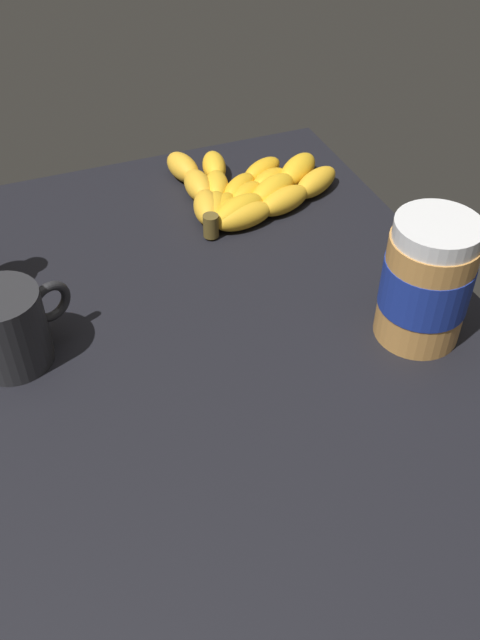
# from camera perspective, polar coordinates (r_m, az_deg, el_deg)

# --- Properties ---
(ground_plane) EXTENTS (0.87, 0.64, 0.04)m
(ground_plane) POSITION_cam_1_polar(r_m,az_deg,el_deg) (0.74, -2.09, -4.48)
(ground_plane) COLOR black
(banana_bunch) EXTENTS (0.21, 0.23, 0.04)m
(banana_bunch) POSITION_cam_1_polar(r_m,az_deg,el_deg) (0.95, 0.33, 10.56)
(banana_bunch) COLOR gold
(banana_bunch) RESTS_ON ground_plane
(peanut_butter_jar) EXTENTS (0.09, 0.09, 0.14)m
(peanut_butter_jar) POSITION_cam_1_polar(r_m,az_deg,el_deg) (0.73, 15.10, 3.05)
(peanut_butter_jar) COLOR #BF8442
(peanut_butter_jar) RESTS_ON ground_plane
(coffee_mug) EXTENTS (0.08, 0.11, 0.09)m
(coffee_mug) POSITION_cam_1_polar(r_m,az_deg,el_deg) (0.73, -18.50, -0.61)
(coffee_mug) COLOR #262628
(coffee_mug) RESTS_ON ground_plane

